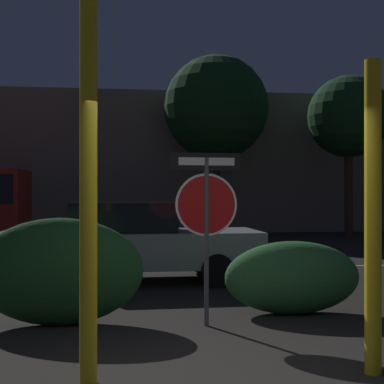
{
  "coord_description": "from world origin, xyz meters",
  "views": [
    {
      "loc": [
        -0.89,
        -4.59,
        1.69
      ],
      "look_at": [
        0.22,
        4.54,
        1.71
      ],
      "focal_mm": 50.0,
      "sensor_mm": 36.0,
      "label": 1
    }
  ],
  "objects": [
    {
      "name": "building_backdrop",
      "position": [
        -0.8,
        20.28,
        3.02
      ],
      "size": [
        27.68,
        4.89,
        6.04
      ],
      "primitive_type": "cube",
      "color": "#7A6B5B",
      "rests_on": "ground_plane"
    },
    {
      "name": "hedge_bush_1",
      "position": [
        -1.75,
        2.4,
        0.69
      ],
      "size": [
        2.14,
        0.71,
        1.37
      ],
      "primitive_type": "ellipsoid",
      "color": "#1E4C23",
      "rests_on": "ground_plane"
    },
    {
      "name": "hedge_bush_2",
      "position": [
        1.41,
        2.66,
        0.51
      ],
      "size": [
        1.93,
        0.77,
        1.02
      ],
      "primitive_type": "ellipsoid",
      "color": "#2D6633",
      "rests_on": "ground_plane"
    },
    {
      "name": "yellow_pole_right",
      "position": [
        1.4,
        0.17,
        1.47
      ],
      "size": [
        0.15,
        0.15,
        2.94
      ],
      "primitive_type": "cylinder",
      "color": "yellow",
      "rests_on": "ground_plane"
    },
    {
      "name": "tree_1",
      "position": [
        2.69,
        16.75,
        5.14
      ],
      "size": [
        4.23,
        4.23,
        7.27
      ],
      "color": "#422D1E",
      "rests_on": "ground_plane"
    },
    {
      "name": "yellow_pole_left",
      "position": [
        -1.23,
        0.22,
        1.71
      ],
      "size": [
        0.16,
        0.16,
        3.42
      ],
      "primitive_type": "cylinder",
      "color": "yellow",
      "rests_on": "ground_plane"
    },
    {
      "name": "stop_sign",
      "position": [
        0.11,
        2.14,
        1.55
      ],
      "size": [
        0.89,
        0.07,
        2.2
      ],
      "rotation": [
        0.0,
        0.0,
        0.05
      ],
      "color": "#4C4C51",
      "rests_on": "ground_plane"
    },
    {
      "name": "road_center_stripe",
      "position": [
        0.0,
        7.27,
        0.0
      ],
      "size": [
        35.45,
        0.12,
        0.01
      ],
      "primitive_type": "cube",
      "color": "gold",
      "rests_on": "ground_plane"
    },
    {
      "name": "tree_0",
      "position": [
        7.68,
        15.3,
        4.65
      ],
      "size": [
        3.18,
        3.18,
        6.27
      ],
      "color": "#422D1E",
      "rests_on": "ground_plane"
    },
    {
      "name": "passing_car_2",
      "position": [
        -0.84,
        5.67,
        0.75
      ],
      "size": [
        5.01,
        1.9,
        1.52
      ],
      "rotation": [
        0.0,
        0.0,
        -1.55
      ],
      "color": "#9E9EA3",
      "rests_on": "ground_plane"
    }
  ]
}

